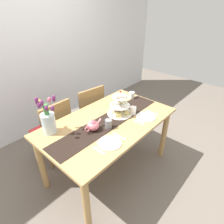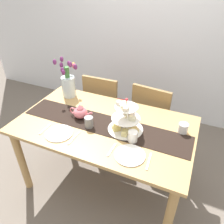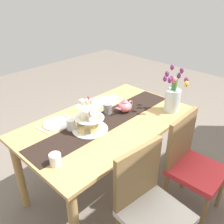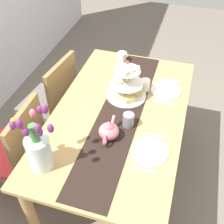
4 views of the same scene
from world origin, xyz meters
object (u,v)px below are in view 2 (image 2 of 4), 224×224
(cream_jug, at_px, (183,128))
(tulip_vase, at_px, (68,83))
(mug_white_text, at_px, (133,136))
(mug_grey, at_px, (89,122))
(chair_left, at_px, (104,104))
(dinner_plate_left, at_px, (59,133))
(knife_right, at_px, (149,161))
(fork_right, at_px, (112,150))
(chair_right, at_px, (152,116))
(fork_left, at_px, (45,129))
(knife_left, at_px, (74,138))
(dining_table, at_px, (104,134))
(teapot, at_px, (80,112))
(tiered_cake_stand, at_px, (125,121))
(dinner_plate_right, at_px, (130,155))

(cream_jug, bearing_deg, tulip_vase, 172.97)
(mug_white_text, bearing_deg, mug_grey, 176.49)
(chair_left, xyz_separation_m, mug_white_text, (0.63, -0.80, 0.31))
(dinner_plate_left, distance_m, knife_right, 0.77)
(dinner_plate_left, relative_size, mug_grey, 2.42)
(fork_right, xyz_separation_m, mug_grey, (-0.30, 0.18, 0.05))
(chair_right, bearing_deg, tulip_vase, -156.14)
(fork_left, relative_size, knife_left, 0.88)
(knife_left, bearing_deg, cream_jug, 28.86)
(dining_table, distance_m, chair_left, 0.77)
(tulip_vase, distance_m, knife_left, 0.74)
(knife_right, bearing_deg, tulip_vase, 150.79)
(fork_right, relative_size, mug_grey, 1.58)
(chair_right, height_order, mug_grey, chair_right)
(cream_jug, distance_m, fork_right, 0.63)
(dining_table, distance_m, knife_right, 0.57)
(fork_right, distance_m, mug_grey, 0.35)
(dining_table, bearing_deg, tulip_vase, 151.16)
(chair_right, relative_size, knife_left, 5.35)
(dining_table, distance_m, teapot, 0.29)
(chair_right, relative_size, tiered_cake_stand, 2.99)
(dining_table, relative_size, chair_right, 1.71)
(chair_right, xyz_separation_m, knife_right, (0.21, -0.96, 0.27))
(dining_table, height_order, knife_left, knife_left)
(tulip_vase, bearing_deg, mug_grey, -41.04)
(tulip_vase, height_order, fork_left, tulip_vase)
(chair_left, height_order, mug_grey, chair_left)
(chair_left, relative_size, tiered_cake_stand, 2.99)
(dining_table, relative_size, mug_white_text, 16.41)
(cream_jug, bearing_deg, teapot, -169.92)
(fork_right, height_order, knife_right, same)
(knife_left, relative_size, fork_right, 1.13)
(dinner_plate_right, bearing_deg, teapot, 154.50)
(fork_right, bearing_deg, tiered_cake_stand, 89.87)
(knife_right, bearing_deg, chair_left, 130.41)
(mug_white_text, bearing_deg, knife_right, -41.52)
(knife_right, bearing_deg, mug_white_text, 138.48)
(dinner_plate_left, bearing_deg, fork_right, 0.00)
(chair_right, height_order, dinner_plate_right, chair_right)
(chair_left, relative_size, knife_left, 5.35)
(tiered_cake_stand, bearing_deg, knife_left, -140.52)
(chair_left, xyz_separation_m, knife_right, (0.82, -0.96, 0.27))
(fork_left, height_order, knife_left, same)
(knife_left, height_order, mug_white_text, mug_white_text)
(tiered_cake_stand, xyz_separation_m, fork_right, (-0.00, -0.28, -0.09))
(fork_left, xyz_separation_m, dinner_plate_right, (0.77, 0.00, 0.00))
(chair_left, distance_m, fork_right, 1.12)
(fork_left, xyz_separation_m, mug_white_text, (0.73, 0.16, 0.04))
(knife_right, bearing_deg, dinner_plate_right, 180.00)
(tiered_cake_stand, height_order, fork_right, tiered_cake_stand)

